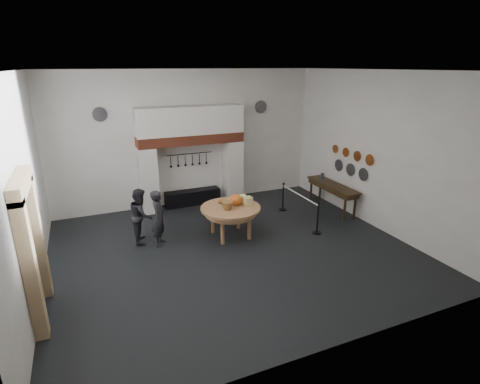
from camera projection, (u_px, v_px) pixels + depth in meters
name	position (u px, v px, depth m)	size (l,w,h in m)	color
floor	(233.00, 250.00, 9.85)	(9.00, 8.00, 0.02)	black
ceiling	(232.00, 70.00, 8.39)	(9.00, 8.00, 0.02)	silver
wall_back	(188.00, 139.00, 12.60)	(9.00, 0.02, 4.50)	white
wall_front	(332.00, 230.00, 5.64)	(9.00, 0.02, 4.50)	white
wall_left	(23.00, 190.00, 7.45)	(0.02, 8.00, 4.50)	white
wall_right	(377.00, 151.00, 10.79)	(0.02, 8.00, 4.50)	white
chimney_pier_left	(148.00, 180.00, 12.13)	(0.55, 0.70, 2.15)	silver
chimney_pier_right	(233.00, 170.00, 13.22)	(0.55, 0.70, 2.15)	silver
hearth_brick_band	(191.00, 139.00, 12.28)	(3.50, 0.72, 0.32)	#9E442B
chimney_hood	(190.00, 120.00, 12.08)	(3.50, 0.70, 0.90)	silver
iron_range	(193.00, 197.00, 13.00)	(1.90, 0.45, 0.50)	black
utensil_rail	(189.00, 154.00, 12.69)	(0.02, 0.02, 1.60)	black
door_recess	(29.00, 257.00, 6.91)	(0.04, 1.10, 2.50)	black
door_jamb_near	(30.00, 272.00, 6.32)	(0.22, 0.30, 2.60)	tan
door_jamb_far	(37.00, 238.00, 7.54)	(0.22, 0.30, 2.60)	tan
door_lintel	(20.00, 184.00, 6.49)	(0.22, 1.70, 0.30)	tan
wall_plaque	(35.00, 207.00, 8.37)	(0.05, 0.34, 0.44)	gold
work_table	(231.00, 208.00, 10.39)	(1.67, 1.67, 0.07)	tan
pumpkin	(236.00, 200.00, 10.49)	(0.36, 0.36, 0.31)	orange
cheese_block_big	(248.00, 201.00, 10.48)	(0.22, 0.22, 0.24)	#DDD684
cheese_block_small	(243.00, 198.00, 10.74)	(0.18, 0.18, 0.20)	#FFFA98
wicker_basket	(227.00, 206.00, 10.16)	(0.32, 0.32, 0.22)	olive
bread_loaf	(223.00, 201.00, 10.63)	(0.31, 0.18, 0.13)	#925C34
visitor_near	(159.00, 218.00, 9.91)	(0.56, 0.37, 1.54)	black
visitor_far	(141.00, 215.00, 10.11)	(0.73, 0.57, 1.51)	black
side_table	(333.00, 185.00, 12.28)	(0.55, 2.20, 0.06)	#332312
pewter_jug	(322.00, 176.00, 12.76)	(0.12, 0.12, 0.22)	#4F5055
copper_pan_a	(370.00, 160.00, 11.05)	(0.34, 0.34, 0.03)	#C6662D
copper_pan_b	(357.00, 156.00, 11.53)	(0.32, 0.32, 0.03)	#C6662D
copper_pan_c	(346.00, 152.00, 12.01)	(0.30, 0.30, 0.03)	#C6662D
copper_pan_d	(335.00, 149.00, 12.49)	(0.28, 0.28, 0.03)	#C6662D
pewter_plate_left	(363.00, 174.00, 11.39)	(0.40, 0.40, 0.03)	#4C4C51
pewter_plate_mid	(350.00, 170.00, 11.91)	(0.40, 0.40, 0.03)	#4C4C51
pewter_plate_right	(339.00, 165.00, 12.43)	(0.40, 0.40, 0.03)	#4C4C51
pewter_plate_back_left	(100.00, 114.00, 11.26)	(0.44, 0.44, 0.03)	#4C4C51
pewter_plate_back_right	(261.00, 107.00, 13.26)	(0.44, 0.44, 0.03)	#4C4C51
barrier_post_near	(318.00, 219.00, 10.67)	(0.05, 0.05, 0.90)	black
barrier_post_far	(283.00, 197.00, 12.41)	(0.05, 0.05, 0.90)	black
barrier_rope	(300.00, 195.00, 11.41)	(0.04, 0.04, 2.00)	white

